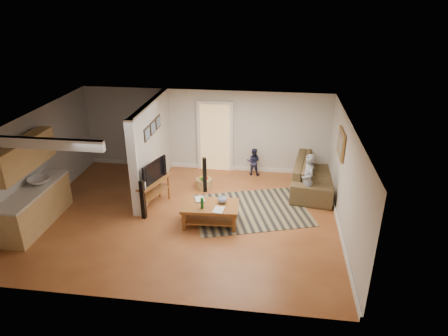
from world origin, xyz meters
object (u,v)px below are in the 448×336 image
Objects in this scene: toddler at (253,174)px; toy_basket at (204,183)px; speaker_right at (205,175)px; child at (305,204)px; coffee_table at (211,209)px; sofa at (314,185)px; tv_console at (152,183)px; speaker_left at (143,200)px.

toy_basket is at bearing 46.22° from toddler.
speaker_right reaches higher than child.
coffee_table is 3.03× the size of toy_basket.
tv_console reaches higher than sofa.
toddler is at bearing 61.58° from tv_console.
speaker_right is 1.89m from toddler.
coffee_table is 1.76m from tv_console.
speaker_left reaches higher than coffee_table.
child is (-0.30, -1.15, 0.00)m from sofa.
tv_console is 2.81× the size of toy_basket.
coffee_table is at bearing 141.10° from sofa.
speaker_right is (1.24, 1.60, -0.00)m from speaker_left.
toy_basket is 0.32× the size of child.
speaker_left is (-1.68, 0.04, 0.11)m from coffee_table.
sofa is 3.19m from toy_basket.
toy_basket is 2.87m from child.
tv_console is 0.62m from speaker_left.
tv_console is 1.71m from toy_basket.
toy_basket is (-0.06, 0.17, -0.34)m from speaker_right.
tv_console is 1.56m from speaker_right.
sofa is 1.86m from toddler.
child is at bearing 29.06° from coffee_table.
tv_console is at bearing -133.40° from toy_basket.
speaker_left is (-0.06, -0.59, -0.17)m from tv_console.
coffee_table is 1.70m from speaker_right.
coffee_table is 2.68m from child.
speaker_right is 0.39m from toy_basket.
sofa is 4.66m from tv_console.
toy_basket is 1.75m from toddler.
tv_console is at bearing -159.91° from speaker_right.
sofa is 2.06× the size of coffee_table.
coffee_table is at bearing 80.25° from toddler.
toddler reaches higher than toy_basket.
tv_console reaches higher than toddler.
toddler is (-1.50, 1.65, 0.00)m from child.
tv_console is 0.90× the size of child.
tv_console is at bearing 49.22° from toddler.
child reaches higher than sofa.
toddler is (1.32, 1.13, -0.17)m from toy_basket.
speaker_right is at bearing 58.86° from tv_console.
speaker_left is at bearing 55.01° from toddler.
sofa is at bearing 150.52° from child.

